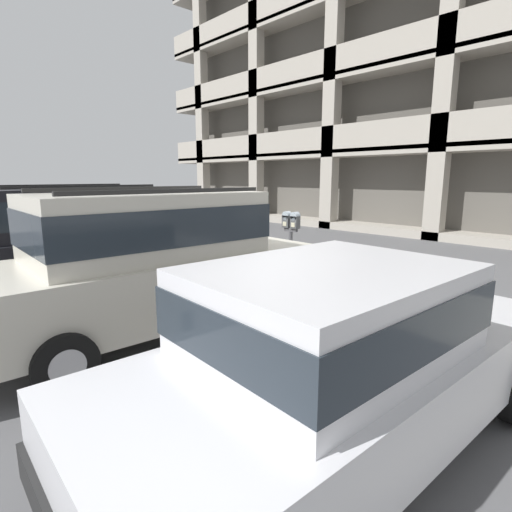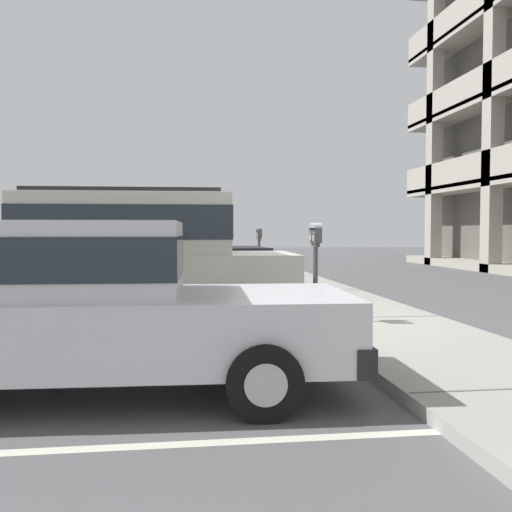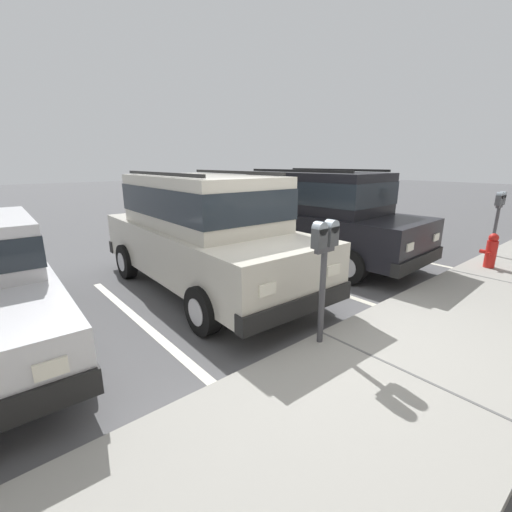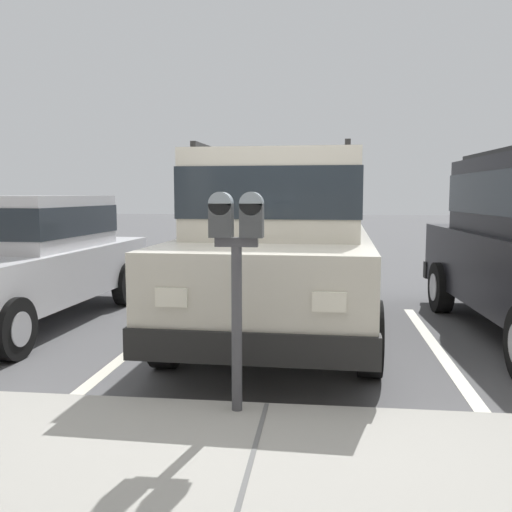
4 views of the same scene
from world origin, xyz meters
TOP-DOWN VIEW (x-y plane):
  - ground_plane at (0.00, 0.00)m, footprint 80.00×80.00m
  - sidewalk at (0.00, 1.30)m, footprint 40.00×2.20m
  - parking_stall_lines at (1.52, -1.40)m, footprint 12.32×4.80m
  - silver_suv at (0.08, -2.36)m, footprint 2.12×4.84m
  - dark_hatchback at (3.28, -2.45)m, footprint 1.97×4.55m
  - parking_meter_near at (0.19, 0.35)m, footprint 0.35×0.12m

SIDE VIEW (x-z plane):
  - ground_plane at x=0.00m, z-range -0.10..0.00m
  - parking_stall_lines at x=1.52m, z-range 0.00..0.01m
  - sidewalk at x=0.00m, z-range 0.00..0.12m
  - dark_hatchback at x=3.28m, z-range 0.05..1.59m
  - silver_suv at x=0.08m, z-range 0.07..2.11m
  - parking_meter_near at x=0.19m, z-range 0.48..1.93m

